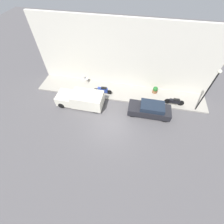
{
  "coord_description": "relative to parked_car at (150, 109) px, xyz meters",
  "views": [
    {
      "loc": [
        -7.9,
        -1.62,
        11.76
      ],
      "look_at": [
        1.15,
        0.18,
        0.6
      ],
      "focal_mm": 24.0,
      "sensor_mm": 36.0,
      "label": 1
    }
  ],
  "objects": [
    {
      "name": "ground_plane",
      "position": [
        -2.17,
        3.39,
        -0.65
      ],
      "size": [
        60.0,
        60.0,
        0.0
      ],
      "primitive_type": "plane",
      "color": "#514F51"
    },
    {
      "name": "sidewalk",
      "position": [
        2.45,
        3.39,
        -0.58
      ],
      "size": [
        2.69,
        18.66,
        0.15
      ],
      "color": "gray",
      "rests_on": "ground_plane"
    },
    {
      "name": "building_facade",
      "position": [
        3.95,
        3.39,
        2.97
      ],
      "size": [
        0.3,
        18.66,
        7.26
      ],
      "color": "silver",
      "rests_on": "ground_plane"
    },
    {
      "name": "parked_car",
      "position": [
        0.0,
        0.0,
        0.0
      ],
      "size": [
        1.66,
        4.11,
        1.35
      ],
      "color": "black",
      "rests_on": "ground_plane"
    },
    {
      "name": "delivery_van",
      "position": [
        -0.14,
        7.0,
        0.16
      ],
      "size": [
        1.84,
        4.75,
        1.58
      ],
      "color": "silver",
      "rests_on": "ground_plane"
    },
    {
      "name": "motorcycle_black",
      "position": [
        1.65,
        -2.47,
        -0.08
      ],
      "size": [
        0.3,
        1.97,
        0.76
      ],
      "color": "black",
      "rests_on": "sidewalk"
    },
    {
      "name": "motorcycle_blue",
      "position": [
        1.86,
        5.18,
        -0.06
      ],
      "size": [
        0.3,
        2.06,
        0.83
      ],
      "color": "navy",
      "rests_on": "sidewalk"
    },
    {
      "name": "streetlamp",
      "position": [
        1.39,
        -4.65,
        2.48
      ],
      "size": [
        0.31,
        0.31,
        4.71
      ],
      "color": "black",
      "rests_on": "sidewalk"
    },
    {
      "name": "potted_plant",
      "position": [
        3.11,
        -0.5,
        -0.13
      ],
      "size": [
        0.55,
        0.55,
        0.78
      ],
      "color": "brown",
      "rests_on": "sidewalk"
    },
    {
      "name": "cafe_chair",
      "position": [
        3.41,
        7.62,
        0.0
      ],
      "size": [
        0.4,
        0.4,
        0.85
      ],
      "color": "silver",
      "rests_on": "sidewalk"
    }
  ]
}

